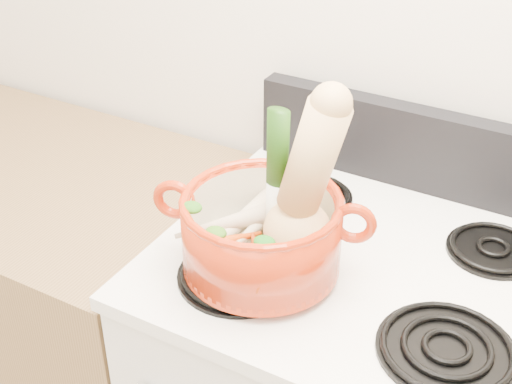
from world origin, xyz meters
The scene contains 21 objects.
wall_back centered at (0.00, 1.75, 1.30)m, with size 3.50×0.02×2.60m, color silver.
cooktop centered at (0.00, 1.40, 0.93)m, with size 0.78×0.67×0.03m, color white.
control_backsplash centered at (0.00, 1.70, 1.04)m, with size 0.76×0.05×0.18m, color black.
counter_left centered at (-1.07, 1.40, 0.45)m, with size 1.36×0.65×0.90m, color brown.
burner_front_left centered at (-0.19, 1.24, 0.96)m, with size 0.22×0.22×0.02m, color black.
burner_front_right centered at (0.19, 1.24, 0.96)m, with size 0.22×0.22×0.02m, color black.
burner_back_left centered at (-0.19, 1.54, 0.96)m, with size 0.17×0.17×0.02m, color black.
burner_back_right centered at (0.19, 1.54, 0.96)m, with size 0.17×0.17×0.02m, color black.
dutch_oven centered at (-0.16, 1.27, 1.04)m, with size 0.28×0.28×0.14m, color #A6250A.
pot_handle_left centered at (-0.31, 1.23, 1.08)m, with size 0.08×0.08×0.02m, color #A6250A.
pot_handle_right centered at (-0.01, 1.32, 1.08)m, with size 0.08×0.08×0.02m, color #A6250A.
squash centered at (-0.10, 1.29, 1.15)m, with size 0.13×0.13×0.31m, color tan, non-canonical shape.
leek centered at (-0.16, 1.32, 1.13)m, with size 0.04×0.04×0.27m, color silver.
ginger centered at (-0.14, 1.34, 1.02)m, with size 0.08×0.06×0.05m, color tan.
parsnip_0 centered at (-0.19, 1.33, 1.02)m, with size 0.04×0.04×0.19m, color beige.
parsnip_1 centered at (-0.23, 1.28, 1.03)m, with size 0.05×0.05×0.22m, color beige.
parsnip_2 centered at (-0.19, 1.31, 1.03)m, with size 0.04×0.04×0.17m, color beige.
parsnip_3 centered at (-0.23, 1.27, 1.04)m, with size 0.04×0.04×0.19m, color beige.
carrot_0 centered at (-0.18, 1.21, 1.01)m, with size 0.03×0.03×0.14m, color #DD580B.
carrot_1 centered at (-0.22, 1.24, 1.02)m, with size 0.03×0.03×0.13m, color #C43B09.
carrot_2 centered at (-0.14, 1.21, 1.02)m, with size 0.03×0.03×0.15m, color #BC3F09.
Camera 1 is at (0.33, 0.38, 1.77)m, focal length 50.00 mm.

